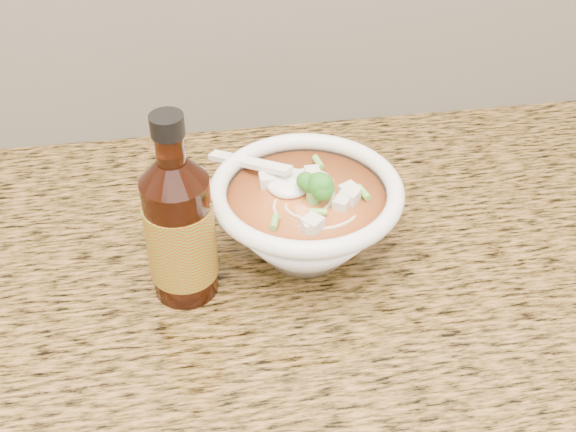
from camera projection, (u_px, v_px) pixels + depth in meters
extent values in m
cube|color=brown|center=(180.00, 301.00, 0.79)|extent=(4.00, 0.68, 0.04)
cylinder|color=white|center=(305.00, 248.00, 0.82)|extent=(0.09, 0.09, 0.01)
torus|color=white|center=(307.00, 191.00, 0.77)|extent=(0.21, 0.21, 0.02)
torus|color=beige|center=(321.00, 189.00, 0.78)|extent=(0.07, 0.07, 0.00)
torus|color=beige|center=(292.00, 195.00, 0.78)|extent=(0.07, 0.07, 0.00)
torus|color=beige|center=(301.00, 201.00, 0.77)|extent=(0.09, 0.09, 0.00)
torus|color=beige|center=(311.00, 192.00, 0.78)|extent=(0.12, 0.12, 0.00)
torus|color=beige|center=(295.00, 194.00, 0.78)|extent=(0.11, 0.11, 0.00)
torus|color=beige|center=(313.00, 191.00, 0.79)|extent=(0.08, 0.08, 0.00)
torus|color=beige|center=(316.00, 199.00, 0.78)|extent=(0.12, 0.12, 0.00)
torus|color=beige|center=(301.00, 210.00, 0.77)|extent=(0.06, 0.06, 0.00)
torus|color=beige|center=(292.00, 198.00, 0.79)|extent=(0.13, 0.13, 0.00)
torus|color=beige|center=(321.00, 216.00, 0.77)|extent=(0.11, 0.11, 0.00)
cube|color=silver|center=(272.00, 200.00, 0.76)|extent=(0.02, 0.02, 0.02)
cube|color=silver|center=(353.00, 188.00, 0.77)|extent=(0.02, 0.02, 0.02)
cube|color=silver|center=(350.00, 190.00, 0.77)|extent=(0.02, 0.02, 0.02)
cube|color=silver|center=(303.00, 214.00, 0.74)|extent=(0.02, 0.02, 0.01)
cube|color=silver|center=(356.00, 180.00, 0.79)|extent=(0.02, 0.02, 0.02)
cube|color=silver|center=(280.00, 211.00, 0.74)|extent=(0.02, 0.02, 0.02)
cube|color=silver|center=(249.00, 193.00, 0.77)|extent=(0.02, 0.02, 0.02)
cube|color=silver|center=(255.00, 196.00, 0.76)|extent=(0.02, 0.02, 0.02)
cube|color=silver|center=(271.00, 206.00, 0.75)|extent=(0.02, 0.02, 0.02)
cube|color=silver|center=(274.00, 170.00, 0.80)|extent=(0.02, 0.02, 0.02)
ellipsoid|color=#196014|center=(314.00, 187.00, 0.75)|extent=(0.04, 0.04, 0.03)
cylinder|color=#71C24A|center=(276.00, 206.00, 0.75)|extent=(0.01, 0.02, 0.01)
cylinder|color=#71C24A|center=(358.00, 213.00, 0.74)|extent=(0.02, 0.01, 0.01)
cylinder|color=#71C24A|center=(307.00, 169.00, 0.80)|extent=(0.02, 0.02, 0.01)
cylinder|color=#71C24A|center=(323.00, 215.00, 0.74)|extent=(0.02, 0.02, 0.01)
ellipsoid|color=white|center=(289.00, 184.00, 0.78)|extent=(0.05, 0.05, 0.02)
cube|color=white|center=(249.00, 163.00, 0.80)|extent=(0.09, 0.09, 0.03)
cylinder|color=#351107|center=(181.00, 237.00, 0.73)|extent=(0.09, 0.09, 0.14)
cylinder|color=#351107|center=(170.00, 148.00, 0.66)|extent=(0.04, 0.04, 0.03)
cylinder|color=black|center=(167.00, 125.00, 0.65)|extent=(0.04, 0.04, 0.02)
cylinder|color=red|center=(181.00, 239.00, 0.73)|extent=(0.09, 0.09, 0.09)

